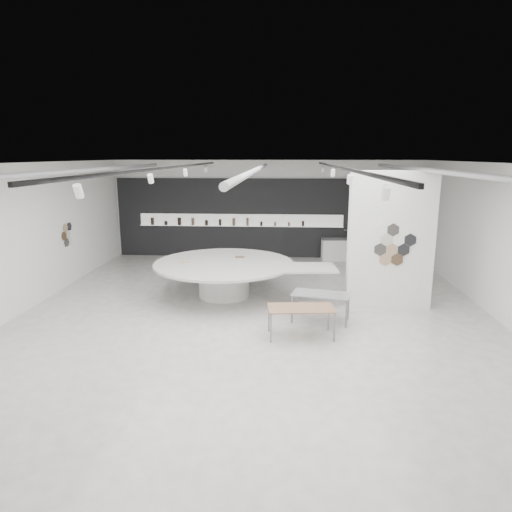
# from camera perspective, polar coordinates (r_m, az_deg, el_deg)

# --- Properties ---
(room) EXTENTS (12.02, 14.02, 3.82)m
(room) POSITION_cam_1_polar(r_m,az_deg,el_deg) (11.09, -0.67, 2.58)
(room) COLOR beige
(room) RESTS_ON ground
(back_wall_display) EXTENTS (11.80, 0.27, 3.10)m
(back_wall_display) POSITION_cam_1_polar(r_m,az_deg,el_deg) (18.02, 1.01, 4.72)
(back_wall_display) COLOR black
(back_wall_display) RESTS_ON ground
(partition_column) EXTENTS (2.20, 0.38, 3.60)m
(partition_column) POSITION_cam_1_polar(r_m,az_deg,el_deg) (12.41, 16.49, 1.84)
(partition_column) COLOR white
(partition_column) RESTS_ON ground
(display_island) EXTENTS (5.29, 4.25, 1.02)m
(display_island) POSITION_cam_1_polar(r_m,az_deg,el_deg) (13.05, -3.66, -2.29)
(display_island) COLOR white
(display_island) RESTS_ON ground
(sample_table_wood) EXTENTS (1.52, 0.87, 0.68)m
(sample_table_wood) POSITION_cam_1_polar(r_m,az_deg,el_deg) (10.24, 5.65, -6.68)
(sample_table_wood) COLOR #8A6447
(sample_table_wood) RESTS_ON ground
(sample_table_stone) EXTENTS (1.49, 0.96, 0.71)m
(sample_table_stone) POSITION_cam_1_polar(r_m,az_deg,el_deg) (11.21, 8.11, -4.96)
(sample_table_stone) COLOR gray
(sample_table_stone) RESTS_ON ground
(kitchen_counter) EXTENTS (1.51, 0.67, 1.16)m
(kitchen_counter) POSITION_cam_1_polar(r_m,az_deg,el_deg) (17.91, 10.53, 0.82)
(kitchen_counter) COLOR white
(kitchen_counter) RESTS_ON ground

